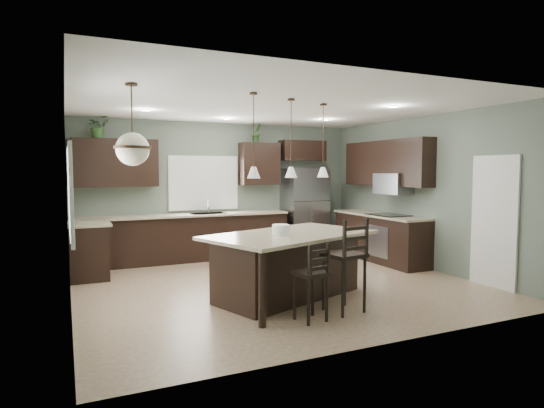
{
  "coord_description": "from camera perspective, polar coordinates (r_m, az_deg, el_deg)",
  "views": [
    {
      "loc": [
        -3.03,
        -6.45,
        1.8
      ],
      "look_at": [
        0.1,
        0.4,
        1.25
      ],
      "focal_mm": 30.0,
      "sensor_mm": 36.0,
      "label": 1
    }
  ],
  "objects": [
    {
      "name": "cooktop",
      "position": [
        9.11,
        14.39,
        -1.33
      ],
      "size": [
        0.58,
        0.75,
        0.02
      ],
      "primitive_type": "cube",
      "color": "black",
      "rests_on": "right_countertop"
    },
    {
      "name": "sink_inset",
      "position": [
        9.3,
        -8.02,
        -1.19
      ],
      "size": [
        0.7,
        0.45,
        0.01
      ],
      "primitive_type": "cube",
      "color": "gray",
      "rests_on": "back_countertop"
    },
    {
      "name": "kitchen_island",
      "position": [
        6.48,
        2.36,
        -7.74
      ],
      "size": [
        2.7,
        2.08,
        0.92
      ],
      "primitive_type": "cube",
      "rotation": [
        0.0,
        0.0,
        0.35
      ],
      "color": "black",
      "rests_on": "ground"
    },
    {
      "name": "wall_oven_front",
      "position": [
        9.0,
        12.91,
        -4.55
      ],
      "size": [
        0.01,
        0.72,
        0.6
      ],
      "primitive_type": "cube",
      "color": "gray",
      "rests_on": "right_lower_cabs"
    },
    {
      "name": "pendant_center",
      "position": [
        6.36,
        2.41,
        8.22
      ],
      "size": [
        0.17,
        0.17,
        1.1
      ],
      "primitive_type": null,
      "color": "white",
      "rests_on": "room_shell"
    },
    {
      "name": "faucet",
      "position": [
        9.26,
        -7.98,
        -0.32
      ],
      "size": [
        0.02,
        0.02,
        0.28
      ],
      "primitive_type": "cylinder",
      "color": "silver",
      "rests_on": "back_countertop"
    },
    {
      "name": "chandelier",
      "position": [
        5.51,
        -17.16,
        9.5
      ],
      "size": [
        0.42,
        0.42,
        0.94
      ],
      "primitive_type": null,
      "color": "beige",
      "rests_on": "room_shell"
    },
    {
      "name": "plant_back_left",
      "position": [
        9.06,
        -20.96,
        9.06
      ],
      "size": [
        0.41,
        0.36,
        0.43
      ],
      "primitive_type": "imported",
      "rotation": [
        0.0,
        0.0,
        0.06
      ],
      "color": "#2A4E22",
      "rests_on": "back_upper_left"
    },
    {
      "name": "fridge_header",
      "position": [
        10.28,
        3.86,
        6.69
      ],
      "size": [
        1.05,
        0.34,
        0.45
      ],
      "primitive_type": "cube",
      "color": "black",
      "rests_on": "room_shell"
    },
    {
      "name": "back_countertop",
      "position": [
        9.19,
        -10.71,
        -1.39
      ],
      "size": [
        4.2,
        0.66,
        0.04
      ],
      "primitive_type": "cube",
      "color": "#C3B193",
      "rests_on": "back_lower_cabs"
    },
    {
      "name": "right_upper_cabs",
      "position": [
        9.38,
        14.16,
        4.97
      ],
      "size": [
        0.34,
        2.35,
        0.9
      ],
      "primitive_type": "cube",
      "color": "black",
      "rests_on": "room_shell"
    },
    {
      "name": "room_shell",
      "position": [
        7.13,
        0.6,
        3.36
      ],
      "size": [
        6.0,
        6.0,
        6.0
      ],
      "color": "#5C6A5D",
      "rests_on": "ground"
    },
    {
      "name": "bar_stool_left",
      "position": [
        5.53,
        4.87,
        -9.71
      ],
      "size": [
        0.4,
        0.4,
        0.95
      ],
      "primitive_type": "cube",
      "rotation": [
        0.0,
        0.0,
        0.15
      ],
      "color": "black",
      "rests_on": "ground"
    },
    {
      "name": "ground",
      "position": [
        7.35,
        0.59,
        -10.0
      ],
      "size": [
        6.0,
        6.0,
        0.0
      ],
      "primitive_type": "plane",
      "color": "#9E8466",
      "rests_on": "ground"
    },
    {
      "name": "right_countertop",
      "position": [
        9.33,
        13.32,
        -1.34
      ],
      "size": [
        0.66,
        2.35,
        0.04
      ],
      "primitive_type": "cube",
      "color": "#C3B193",
      "rests_on": "right_lower_cabs"
    },
    {
      "name": "serving_dish",
      "position": [
        6.25,
        1.11,
        -3.23
      ],
      "size": [
        0.24,
        0.24,
        0.14
      ],
      "primitive_type": "cylinder",
      "color": "white",
      "rests_on": "kitchen_island"
    },
    {
      "name": "refrigerator",
      "position": [
        10.14,
        4.04,
        -0.78
      ],
      "size": [
        0.9,
        0.74,
        1.85
      ],
      "primitive_type": "cube",
      "color": "gray",
      "rests_on": "ground"
    },
    {
      "name": "back_lower_cabs",
      "position": [
        9.26,
        -10.7,
        -4.27
      ],
      "size": [
        4.2,
        0.6,
        0.9
      ],
      "primitive_type": "cube",
      "color": "black",
      "rests_on": "ground"
    },
    {
      "name": "right_lower_cabs",
      "position": [
        9.4,
        13.37,
        -4.19
      ],
      "size": [
        0.6,
        2.35,
        0.9
      ],
      "primitive_type": "cube",
      "color": "black",
      "rests_on": "ground"
    },
    {
      "name": "back_upper_left",
      "position": [
        9.08,
        -19.05,
        4.9
      ],
      "size": [
        1.55,
        0.34,
        0.9
      ],
      "primitive_type": "cube",
      "color": "black",
      "rests_on": "room_shell"
    },
    {
      "name": "pendant_right",
      "position": [
        6.88,
        6.43,
        7.89
      ],
      "size": [
        0.17,
        0.17,
        1.1
      ],
      "primitive_type": null,
      "color": "white",
      "rests_on": "room_shell"
    },
    {
      "name": "window_left",
      "position": [
        5.66,
        -24.08,
        1.26
      ],
      "size": [
        0.02,
        1.1,
        1.0
      ],
      "primitive_type": "cube",
      "color": "white",
      "rests_on": "room_shell"
    },
    {
      "name": "left_return_countertop",
      "position": [
        8.21,
        -21.97,
        -2.28
      ],
      "size": [
        0.66,
        0.96,
        0.04
      ],
      "primitive_type": "cube",
      "color": "#C3B193",
      "rests_on": "left_return_cabs"
    },
    {
      "name": "bar_stool_center",
      "position": [
        5.9,
        9.03,
        -7.58
      ],
      "size": [
        0.51,
        0.51,
        1.21
      ],
      "primitive_type": "cube",
      "rotation": [
        0.0,
        0.0,
        0.15
      ],
      "color": "black",
      "rests_on": "ground"
    },
    {
      "name": "pantry_door",
      "position": [
        7.79,
        26.1,
        -2.0
      ],
      "size": [
        0.04,
        0.82,
        2.04
      ],
      "primitive_type": "cube",
      "color": "white",
      "rests_on": "ground"
    },
    {
      "name": "pendant_left",
      "position": [
        5.87,
        -2.33,
        8.56
      ],
      "size": [
        0.17,
        0.17,
        1.1
      ],
      "primitive_type": null,
      "color": "white",
      "rests_on": "room_shell"
    },
    {
      "name": "window_back",
      "position": [
        9.56,
        -8.58,
        2.64
      ],
      "size": [
        1.35,
        0.02,
        1.0
      ],
      "primitive_type": "cube",
      "color": "white",
      "rests_on": "room_shell"
    },
    {
      "name": "left_return_cabs",
      "position": [
        8.27,
        -22.02,
        -5.53
      ],
      "size": [
        0.6,
        0.9,
        0.9
      ],
      "primitive_type": "cube",
      "color": "black",
      "rests_on": "ground"
    },
    {
      "name": "plant_back_right",
      "position": [
        9.78,
        -1.95,
        8.87
      ],
      "size": [
        0.27,
        0.25,
        0.4
      ],
      "primitive_type": "imported",
      "rotation": [
        0.0,
        0.0,
        0.38
      ],
      "color": "#2B5525",
      "rests_on": "back_upper_right"
    },
    {
      "name": "back_upper_right",
      "position": [
        9.81,
        -1.57,
        5.06
      ],
      "size": [
        0.85,
        0.34,
        0.9
      ],
      "primitive_type": "cube",
      "color": "black",
      "rests_on": "room_shell"
    },
    {
      "name": "microwave",
      "position": [
        9.14,
        14.95,
        2.47
      ],
      "size": [
        0.4,
        0.75,
        0.4
      ],
      "primitive_type": "cube",
      "color": "gray",
      "rests_on": "right_upper_cabs"
    }
  ]
}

